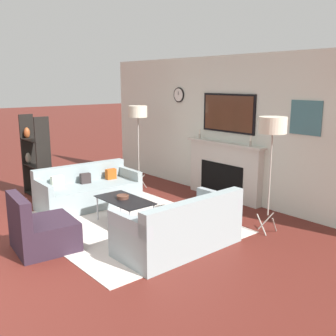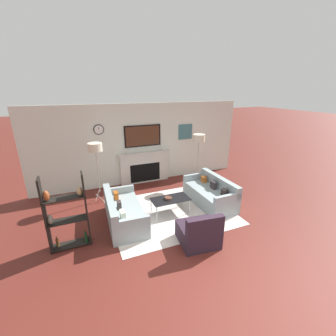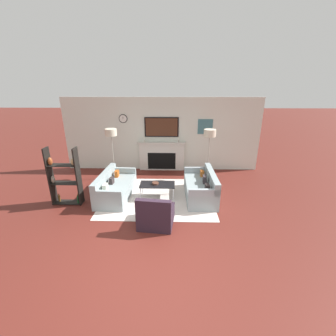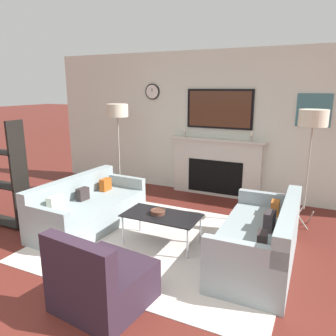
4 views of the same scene
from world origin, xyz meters
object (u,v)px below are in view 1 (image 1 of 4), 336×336
(floor_lamp_left, at_px, (138,113))
(couch_right, at_px, (180,229))
(coffee_table, at_px, (125,201))
(floor_lamp_right, at_px, (273,127))
(armchair, at_px, (41,231))
(shelf_unit, at_px, (35,158))
(couch_left, at_px, (88,192))
(decorative_bowl, at_px, (123,197))

(floor_lamp_left, bearing_deg, couch_right, -26.18)
(floor_lamp_left, bearing_deg, coffee_table, -41.93)
(coffee_table, distance_m, floor_lamp_right, 2.50)
(armchair, height_order, shelf_unit, shelf_unit)
(couch_right, height_order, shelf_unit, shelf_unit)
(floor_lamp_right, relative_size, shelf_unit, 1.09)
(couch_right, distance_m, shelf_unit, 3.78)
(couch_left, distance_m, couch_right, 2.51)
(floor_lamp_left, xyz_separation_m, shelf_unit, (-0.84, -1.87, -0.82))
(couch_right, distance_m, decorative_bowl, 1.33)
(decorative_bowl, relative_size, floor_lamp_right, 0.11)
(armchair, relative_size, decorative_bowl, 4.38)
(couch_right, height_order, floor_lamp_right, floor_lamp_right)
(floor_lamp_left, xyz_separation_m, floor_lamp_right, (3.27, -0.00, -0.01))
(couch_left, distance_m, shelf_unit, 1.39)
(couch_right, xyz_separation_m, floor_lamp_left, (-2.89, 1.42, 1.30))
(decorative_bowl, bearing_deg, coffee_table, -4.29)
(armchair, xyz_separation_m, shelf_unit, (-2.52, 0.97, 0.51))
(armchair, distance_m, floor_lamp_right, 3.51)
(floor_lamp_right, bearing_deg, armchair, -119.17)
(floor_lamp_right, xyz_separation_m, shelf_unit, (-4.10, -1.87, -0.82))
(floor_lamp_left, distance_m, floor_lamp_right, 3.27)
(couch_right, bearing_deg, floor_lamp_right, 75.02)
(couch_right, height_order, floor_lamp_left, floor_lamp_left)
(coffee_table, bearing_deg, couch_right, 1.63)
(couch_right, xyz_separation_m, armchair, (-1.21, -1.42, -0.03))
(couch_right, bearing_deg, coffee_table, -178.37)
(coffee_table, bearing_deg, floor_lamp_left, 138.07)
(couch_left, height_order, shelf_unit, shelf_unit)
(floor_lamp_left, bearing_deg, decorative_bowl, -42.81)
(coffee_table, relative_size, decorative_bowl, 5.08)
(coffee_table, bearing_deg, shelf_unit, -170.50)
(armchair, xyz_separation_m, coffee_table, (-0.06, 1.38, 0.13))
(armchair, bearing_deg, couch_left, 132.56)
(armchair, distance_m, coffee_table, 1.39)
(couch_right, bearing_deg, shelf_unit, -173.15)
(coffee_table, relative_size, floor_lamp_left, 0.57)
(couch_right, distance_m, coffee_table, 1.27)
(coffee_table, relative_size, floor_lamp_right, 0.58)
(couch_right, xyz_separation_m, floor_lamp_right, (0.38, 1.42, 1.30))
(decorative_bowl, relative_size, floor_lamp_left, 0.11)
(couch_right, relative_size, shelf_unit, 1.08)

